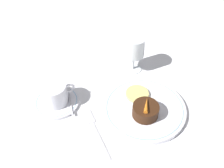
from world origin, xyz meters
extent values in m
plane|color=white|center=(0.00, 0.00, 0.00)|extent=(3.00, 3.00, 0.00)
cylinder|color=white|center=(-0.02, -0.04, 0.01)|extent=(0.25, 0.25, 0.01)
torus|color=#8CB2D1|center=(-0.02, -0.04, 0.01)|extent=(0.23, 0.23, 0.00)
cylinder|color=white|center=(-0.25, 0.11, 0.01)|extent=(0.14, 0.14, 0.01)
torus|color=#8CB2D1|center=(-0.25, 0.11, 0.01)|extent=(0.13, 0.13, 0.00)
cylinder|color=white|center=(-0.25, 0.10, 0.04)|extent=(0.08, 0.08, 0.07)
cylinder|color=brown|center=(-0.25, 0.10, 0.05)|extent=(0.07, 0.07, 0.05)
torus|color=white|center=(-0.20, 0.10, 0.05)|extent=(0.04, 0.01, 0.03)
cube|color=silver|center=(-0.21, 0.08, 0.01)|extent=(0.03, 0.10, 0.00)
ellipsoid|color=silver|center=(-0.20, 0.14, 0.01)|extent=(0.02, 0.02, 0.00)
cylinder|color=silver|center=(0.04, 0.14, 0.00)|extent=(0.06, 0.06, 0.01)
cylinder|color=silver|center=(0.04, 0.14, 0.03)|extent=(0.01, 0.01, 0.06)
cylinder|color=silver|center=(0.04, 0.14, 0.10)|extent=(0.07, 0.07, 0.07)
cylinder|color=maroon|center=(0.04, 0.14, 0.08)|extent=(0.06, 0.06, 0.04)
cube|color=silver|center=(-0.18, -0.08, 0.00)|extent=(0.01, 0.13, 0.01)
cube|color=silver|center=(-0.18, 0.01, 0.00)|extent=(0.02, 0.05, 0.01)
cylinder|color=#381E0F|center=(-0.03, -0.06, 0.03)|extent=(0.08, 0.08, 0.04)
cone|color=orange|center=(-0.03, -0.06, 0.06)|extent=(0.04, 0.05, 0.01)
cylinder|color=#EFE075|center=(-0.01, 0.02, 0.02)|extent=(0.07, 0.07, 0.01)
camera|label=1|loc=(-0.32, -0.45, 0.62)|focal=42.00mm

